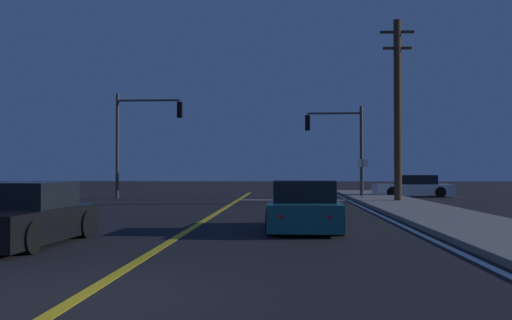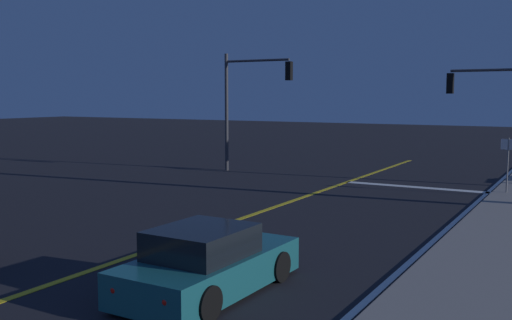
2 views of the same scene
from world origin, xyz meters
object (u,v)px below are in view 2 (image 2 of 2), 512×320
(car_lead_oncoming_teal, at_px, (208,264))
(street_sign_corner, at_px, (508,157))
(traffic_signal_far_left, at_px, (249,93))
(traffic_signal_near_right, at_px, (495,103))

(car_lead_oncoming_teal, relative_size, street_sign_corner, 1.86)
(traffic_signal_far_left, bearing_deg, street_sign_corner, -6.45)
(car_lead_oncoming_teal, bearing_deg, traffic_signal_near_right, 82.48)
(traffic_signal_near_right, distance_m, street_sign_corner, 3.58)
(traffic_signal_near_right, height_order, street_sign_corner, traffic_signal_near_right)
(traffic_signal_near_right, relative_size, street_sign_corner, 2.38)
(traffic_signal_far_left, distance_m, street_sign_corner, 12.71)
(car_lead_oncoming_teal, xyz_separation_m, street_sign_corner, (3.62, 15.05, 0.94))
(traffic_signal_far_left, bearing_deg, car_lead_oncoming_teal, -61.94)
(traffic_signal_far_left, height_order, street_sign_corner, traffic_signal_far_left)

